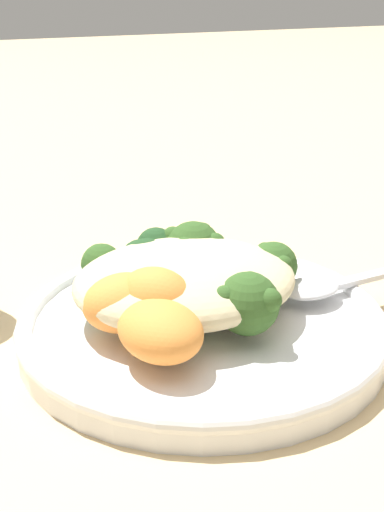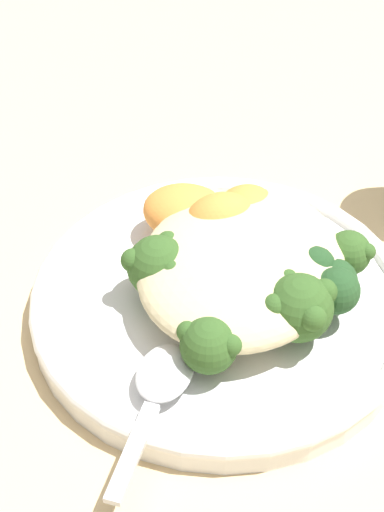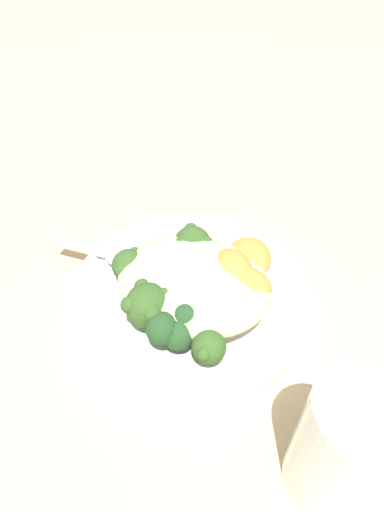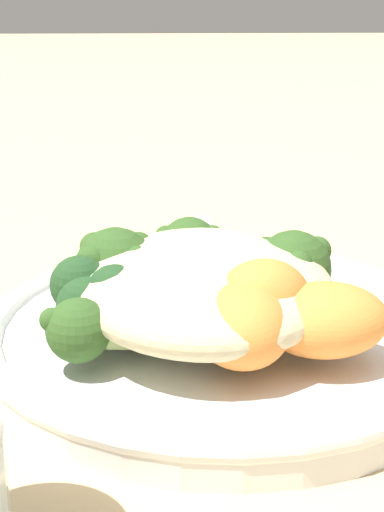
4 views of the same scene
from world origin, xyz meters
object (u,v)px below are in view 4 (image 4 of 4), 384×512
at_px(broccoli_stalk_3, 148,325).
at_px(kale_tuft, 102,294).
at_px(plate, 222,335).
at_px(broccoli_stalk_1, 204,267).
at_px(broccoli_stalk_2, 128,272).
at_px(sweet_potato_chunk_0, 261,305).
at_px(quinoa_mound, 209,286).
at_px(spoon, 219,252).
at_px(sweet_potato_chunk_2, 241,325).
at_px(broccoli_stalk_0, 286,275).
at_px(sweet_potato_chunk_1, 325,320).

xyz_separation_m(broccoli_stalk_3, kale_tuft, (0.03, 0.02, 0.00)).
height_order(plate, kale_tuft, kale_tuft).
height_order(plate, broccoli_stalk_1, broccoli_stalk_1).
xyz_separation_m(broccoli_stalk_2, sweet_potato_chunk_0, (-0.05, -0.06, 0.00)).
bearing_deg(plate, broccoli_stalk_2, 76.15).
relative_size(quinoa_mound, sweet_potato_chunk_0, 2.93).
bearing_deg(plate, spoon, -2.14).
xyz_separation_m(sweet_potato_chunk_2, kale_tuft, (0.04, 0.06, -0.00)).
bearing_deg(kale_tuft, sweet_potato_chunk_0, -109.43).
distance_m(plate, quinoa_mound, 0.03).
height_order(broccoli_stalk_1, spoon, broccoli_stalk_1).
height_order(broccoli_stalk_3, sweet_potato_chunk_2, sweet_potato_chunk_2).
bearing_deg(quinoa_mound, kale_tuft, 92.84).
xyz_separation_m(broccoli_stalk_0, sweet_potato_chunk_2, (-0.06, 0.03, -0.00)).
distance_m(plate, kale_tuft, 0.07).
distance_m(quinoa_mound, kale_tuft, 0.05).
distance_m(broccoli_stalk_1, broccoli_stalk_2, 0.05).
distance_m(plate, broccoli_stalk_0, 0.04).
xyz_separation_m(broccoli_stalk_2, sweet_potato_chunk_2, (-0.06, -0.05, -0.00)).
bearing_deg(spoon, broccoli_stalk_2, 139.65).
xyz_separation_m(plate, sweet_potato_chunk_0, (-0.04, -0.01, 0.03)).
bearing_deg(sweet_potato_chunk_0, sweet_potato_chunk_2, 146.50).
distance_m(quinoa_mound, sweet_potato_chunk_0, 0.04).
height_order(broccoli_stalk_0, broccoli_stalk_3, broccoli_stalk_0).
xyz_separation_m(broccoli_stalk_1, broccoli_stalk_2, (-0.02, 0.04, 0.01)).
distance_m(quinoa_mound, broccoli_stalk_0, 0.04).
bearing_deg(plate, broccoli_stalk_0, -74.59).
height_order(plate, broccoli_stalk_2, broccoli_stalk_2).
bearing_deg(sweet_potato_chunk_1, plate, 44.20).
xyz_separation_m(plate, broccoli_stalk_0, (0.01, -0.03, 0.03)).
bearing_deg(sweet_potato_chunk_1, spoon, 16.96).
distance_m(sweet_potato_chunk_0, sweet_potato_chunk_1, 0.03).
height_order(broccoli_stalk_1, broccoli_stalk_2, broccoli_stalk_2).
xyz_separation_m(broccoli_stalk_3, sweet_potato_chunk_0, (0.00, -0.05, 0.01)).
height_order(broccoli_stalk_3, sweet_potato_chunk_1, sweet_potato_chunk_1).
bearing_deg(plate, sweet_potato_chunk_0, -157.96).
height_order(broccoli_stalk_0, sweet_potato_chunk_2, broccoli_stalk_0).
distance_m(broccoli_stalk_0, sweet_potato_chunk_1, 0.05).
relative_size(broccoli_stalk_0, kale_tuft, 1.45).
xyz_separation_m(plate, quinoa_mound, (-0.01, 0.01, 0.03)).
distance_m(sweet_potato_chunk_1, sweet_potato_chunk_2, 0.04).
bearing_deg(broccoli_stalk_3, kale_tuft, -70.08).
height_order(kale_tuft, spoon, kale_tuft).
xyz_separation_m(broccoli_stalk_1, sweet_potato_chunk_1, (-0.08, -0.05, 0.00)).
bearing_deg(plate, broccoli_stalk_3, 135.88).
height_order(broccoli_stalk_2, kale_tuft, broccoli_stalk_2).
height_order(broccoli_stalk_0, kale_tuft, broccoli_stalk_0).
xyz_separation_m(quinoa_mound, broccoli_stalk_2, (0.02, 0.04, 0.00)).
height_order(sweet_potato_chunk_2, spoon, sweet_potato_chunk_2).
relative_size(broccoli_stalk_0, sweet_potato_chunk_2, 1.36).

